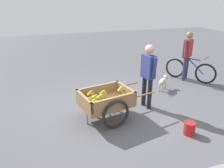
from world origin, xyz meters
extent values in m
plane|color=#56565B|center=(0.00, 0.00, 0.00)|extent=(24.00, 24.00, 0.00)
cube|color=#937047|center=(0.34, 0.32, 0.40)|extent=(1.24, 1.01, 0.10)
cube|color=#937047|center=(0.85, 0.43, 0.57)|extent=(0.22, 0.80, 0.24)
cube|color=#937047|center=(-0.16, 0.22, 0.57)|extent=(0.22, 0.80, 0.24)
cube|color=#937047|center=(0.27, 0.69, 0.57)|extent=(1.09, 0.28, 0.24)
cube|color=#937047|center=(0.42, -0.04, 0.57)|extent=(1.09, 0.28, 0.24)
torus|color=black|center=(0.25, 0.75, 0.32)|extent=(0.64, 0.19, 0.64)
torus|color=black|center=(0.43, -0.11, 0.32)|extent=(0.64, 0.19, 0.64)
cylinder|color=#9E9EA8|center=(0.34, 0.32, 0.32)|extent=(0.22, 0.87, 0.04)
cylinder|color=#937047|center=(-0.53, 0.49, 0.55)|extent=(0.55, 0.15, 0.04)
cylinder|color=#937047|center=(-0.39, -0.18, 0.55)|extent=(0.55, 0.15, 0.04)
cylinder|color=#9E9EA8|center=(0.80, 0.42, 0.18)|extent=(0.04, 0.04, 0.35)
ellipsoid|color=gold|center=(0.38, 0.27, 0.63)|extent=(0.17, 0.08, 0.15)
ellipsoid|color=gold|center=(0.40, 0.28, 0.64)|extent=(0.18, 0.06, 0.04)
ellipsoid|color=gold|center=(0.42, 0.29, 0.65)|extent=(0.17, 0.05, 0.15)
ellipsoid|color=gold|center=(0.48, 0.39, 0.60)|extent=(0.18, 0.09, 0.15)
ellipsoid|color=gold|center=(0.49, 0.40, 0.61)|extent=(0.17, 0.15, 0.08)
ellipsoid|color=gold|center=(0.51, 0.41, 0.62)|extent=(0.19, 0.12, 0.09)
ellipsoid|color=gold|center=(0.51, 0.42, 0.63)|extent=(0.18, 0.06, 0.13)
ellipsoid|color=gold|center=(0.28, 0.57, 0.56)|extent=(0.17, 0.08, 0.15)
ellipsoid|color=gold|center=(0.30, 0.58, 0.57)|extent=(0.19, 0.06, 0.10)
ellipsoid|color=gold|center=(0.31, 0.59, 0.58)|extent=(0.19, 0.10, 0.05)
ellipsoid|color=gold|center=(0.32, 0.60, 0.59)|extent=(0.19, 0.11, 0.09)
ellipsoid|color=gold|center=(0.32, 0.60, 0.60)|extent=(0.18, 0.08, 0.13)
ellipsoid|color=gold|center=(0.37, 0.22, 0.54)|extent=(0.18, 0.06, 0.14)
ellipsoid|color=gold|center=(0.38, 0.23, 0.55)|extent=(0.19, 0.09, 0.08)
ellipsoid|color=gold|center=(0.39, 0.24, 0.56)|extent=(0.19, 0.06, 0.08)
ellipsoid|color=gold|center=(0.41, 0.25, 0.57)|extent=(0.16, 0.13, 0.15)
ellipsoid|color=gold|center=(0.65, 0.30, 0.54)|extent=(0.18, 0.11, 0.13)
ellipsoid|color=gold|center=(0.67, 0.31, 0.55)|extent=(0.18, 0.11, 0.05)
ellipsoid|color=gold|center=(0.69, 0.32, 0.56)|extent=(0.18, 0.12, 0.13)
ellipsoid|color=gold|center=(-0.06, 0.18, 0.60)|extent=(0.18, 0.10, 0.13)
ellipsoid|color=gold|center=(-0.05, 0.19, 0.61)|extent=(0.19, 0.08, 0.10)
ellipsoid|color=gold|center=(-0.04, 0.20, 0.62)|extent=(0.19, 0.10, 0.05)
ellipsoid|color=gold|center=(-0.03, 0.21, 0.63)|extent=(0.18, 0.14, 0.09)
ellipsoid|color=gold|center=(-0.02, 0.22, 0.64)|extent=(0.17, 0.13, 0.14)
ellipsoid|color=gold|center=(0.64, 0.13, 0.58)|extent=(0.18, 0.08, 0.13)
ellipsoid|color=gold|center=(0.65, 0.13, 0.59)|extent=(0.19, 0.08, 0.08)
ellipsoid|color=gold|center=(0.66, 0.14, 0.60)|extent=(0.17, 0.15, 0.08)
ellipsoid|color=gold|center=(0.68, 0.15, 0.61)|extent=(0.17, 0.09, 0.15)
ellipsoid|color=gold|center=(0.73, 0.36, 0.54)|extent=(0.18, 0.08, 0.14)
ellipsoid|color=gold|center=(0.74, 0.37, 0.55)|extent=(0.19, 0.13, 0.08)
ellipsoid|color=gold|center=(0.76, 0.38, 0.56)|extent=(0.19, 0.05, 0.07)
ellipsoid|color=gold|center=(0.77, 0.38, 0.57)|extent=(0.18, 0.06, 0.14)
ellipsoid|color=gold|center=(0.63, 0.58, 0.49)|extent=(0.17, 0.09, 0.15)
ellipsoid|color=gold|center=(0.65, 0.59, 0.50)|extent=(0.18, 0.14, 0.05)
ellipsoid|color=gold|center=(0.66, 0.60, 0.51)|extent=(0.18, 0.06, 0.12)
ellipsoid|color=gold|center=(0.58, 0.28, 0.54)|extent=(0.17, 0.07, 0.15)
ellipsoid|color=gold|center=(0.59, 0.29, 0.55)|extent=(0.19, 0.10, 0.08)
ellipsoid|color=gold|center=(0.60, 0.30, 0.56)|extent=(0.19, 0.11, 0.09)
ellipsoid|color=gold|center=(0.61, 0.30, 0.57)|extent=(0.18, 0.11, 0.12)
ellipsoid|color=gold|center=(0.67, 0.64, 0.63)|extent=(0.17, 0.07, 0.14)
ellipsoid|color=gold|center=(0.69, 0.65, 0.64)|extent=(0.18, 0.07, 0.05)
ellipsoid|color=gold|center=(0.71, 0.66, 0.65)|extent=(0.17, 0.11, 0.15)
cylinder|color=black|center=(-0.80, 0.20, 0.39)|extent=(0.11, 0.11, 0.79)
cylinder|color=black|center=(-0.76, -0.02, 0.39)|extent=(0.11, 0.11, 0.79)
cube|color=navy|center=(-0.78, 0.09, 1.06)|extent=(0.27, 0.37, 0.56)
sphere|color=tan|center=(-0.78, 0.09, 1.48)|extent=(0.21, 0.21, 0.21)
cylinder|color=navy|center=(-0.83, 0.30, 1.09)|extent=(0.08, 0.14, 0.51)
cylinder|color=navy|center=(-0.74, -0.13, 1.09)|extent=(0.08, 0.10, 0.50)
torus|color=black|center=(-3.25, -0.75, 0.33)|extent=(0.43, 0.57, 0.66)
torus|color=black|center=(-2.67, -1.56, 0.33)|extent=(0.43, 0.57, 0.66)
cylinder|color=#234C93|center=(-2.96, -1.16, 0.73)|extent=(0.38, 0.51, 0.04)
cylinder|color=#234C93|center=(-2.89, -1.25, 0.56)|extent=(0.09, 0.10, 0.45)
cylinder|color=#234C93|center=(-3.07, -1.01, 0.51)|extent=(0.34, 0.45, 0.43)
ellipsoid|color=black|center=(-2.88, -1.27, 0.82)|extent=(0.20, 0.08, 0.06)
cylinder|color=#234C93|center=(-3.22, -0.79, 0.83)|extent=(0.39, 0.29, 0.03)
cylinder|color=#333851|center=(-2.96, -1.34, 0.39)|extent=(0.11, 0.11, 0.78)
cylinder|color=#333851|center=(-2.78, -1.21, 0.39)|extent=(0.11, 0.11, 0.78)
cube|color=maroon|center=(-2.87, -1.28, 1.06)|extent=(0.39, 0.36, 0.55)
sphere|color=#9E704C|center=(-2.87, -1.28, 1.47)|extent=(0.21, 0.21, 0.21)
cylinder|color=maroon|center=(-3.05, -1.40, 1.09)|extent=(0.08, 0.11, 0.50)
cylinder|color=maroon|center=(-2.69, -1.15, 1.09)|extent=(0.08, 0.14, 0.50)
ellipsoid|color=beige|center=(-1.71, -0.70, 0.27)|extent=(0.45, 0.43, 0.18)
sphere|color=beige|center=(-1.91, -0.88, 0.33)|extent=(0.14, 0.14, 0.14)
cylinder|color=beige|center=(-1.50, -0.52, 0.31)|extent=(0.10, 0.09, 0.12)
cylinder|color=beige|center=(-1.77, -0.83, 0.09)|extent=(0.04, 0.04, 0.18)
cylinder|color=beige|center=(-1.84, -0.75, 0.09)|extent=(0.04, 0.04, 0.18)
cylinder|color=beige|center=(-1.58, -0.66, 0.09)|extent=(0.04, 0.04, 0.18)
cylinder|color=beige|center=(-1.65, -0.58, 0.09)|extent=(0.04, 0.04, 0.18)
cylinder|color=#B21E1E|center=(-1.09, 1.43, 0.13)|extent=(0.23, 0.23, 0.27)
camera|label=1|loc=(1.56, 4.50, 2.62)|focal=34.96mm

